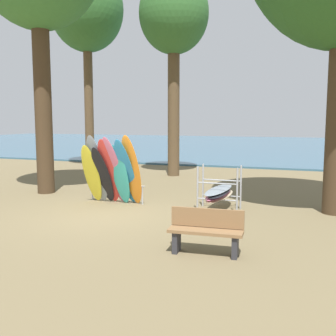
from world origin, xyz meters
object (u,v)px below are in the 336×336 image
(tree_mid_behind, at_px, (174,18))
(tree_far_left_back, at_px, (87,11))
(park_bench, at_px, (206,230))
(board_storage_rack, at_px, (219,192))
(leaning_board_pile, at_px, (112,172))

(tree_mid_behind, height_order, tree_far_left_back, tree_far_left_back)
(tree_far_left_back, height_order, park_bench, tree_far_left_back)
(park_bench, bearing_deg, tree_mid_behind, 111.96)
(tree_mid_behind, bearing_deg, park_bench, -68.04)
(tree_mid_behind, distance_m, board_storage_rack, 9.49)
(tree_mid_behind, xyz_separation_m, tree_far_left_back, (-5.05, 1.28, 1.04))
(leaning_board_pile, distance_m, park_bench, 5.05)
(tree_far_left_back, xyz_separation_m, board_storage_rack, (8.47, -7.40, -7.43))
(tree_far_left_back, distance_m, park_bench, 16.15)
(leaning_board_pile, xyz_separation_m, park_bench, (3.73, -3.37, -0.52))
(tree_far_left_back, height_order, leaning_board_pile, tree_far_left_back)
(leaning_board_pile, bearing_deg, park_bench, -42.11)
(leaning_board_pile, height_order, park_bench, leaning_board_pile)
(tree_far_left_back, bearing_deg, board_storage_rack, -41.16)
(tree_far_left_back, relative_size, leaning_board_pile, 4.82)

